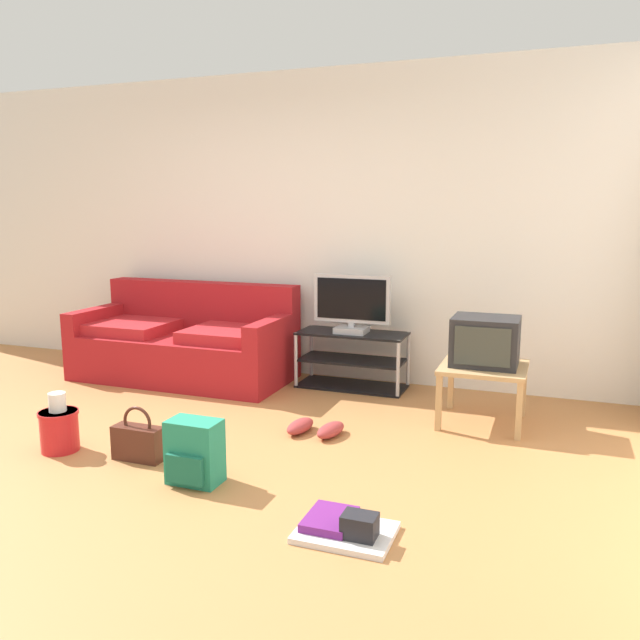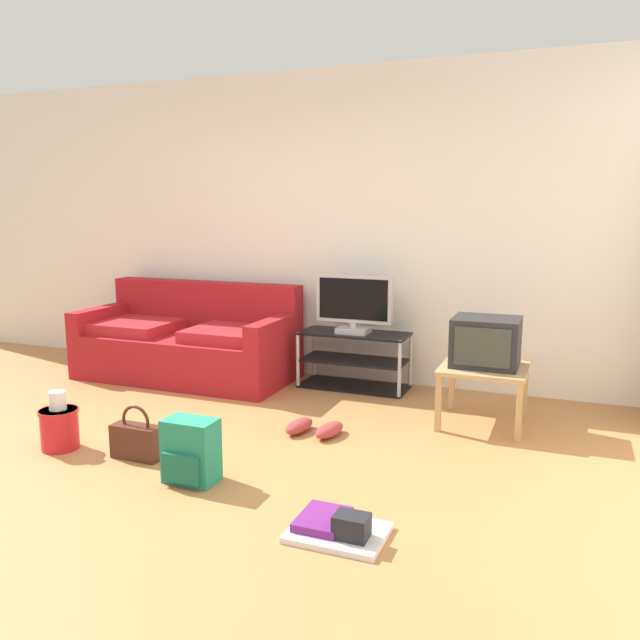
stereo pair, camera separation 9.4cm
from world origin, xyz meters
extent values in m
cube|color=#B27542|center=(0.00, 0.00, -0.01)|extent=(9.00, 9.80, 0.02)
cube|color=silver|center=(0.00, 2.45, 1.35)|extent=(9.00, 0.10, 2.70)
cube|color=maroon|center=(-0.84, 1.86, 0.20)|extent=(1.92, 0.89, 0.40)
cube|color=maroon|center=(-0.84, 2.21, 0.62)|extent=(1.92, 0.20, 0.44)
cube|color=maroon|center=(-1.72, 1.86, 0.50)|extent=(0.14, 0.89, 0.20)
cube|color=maroon|center=(0.05, 1.86, 0.50)|extent=(0.14, 0.89, 0.20)
cube|color=#AF2026|center=(-1.36, 1.80, 0.45)|extent=(0.77, 0.63, 0.10)
cube|color=#AF2026|center=(-0.31, 1.80, 0.45)|extent=(0.77, 0.63, 0.10)
cube|color=black|center=(0.67, 2.12, 0.47)|extent=(0.92, 0.40, 0.02)
cube|color=black|center=(0.67, 2.12, 0.24)|extent=(0.88, 0.38, 0.02)
cube|color=black|center=(0.67, 2.12, 0.01)|extent=(0.92, 0.40, 0.02)
cylinder|color=#B7B7BC|center=(0.23, 1.94, 0.24)|extent=(0.03, 0.03, 0.48)
cylinder|color=#B7B7BC|center=(1.12, 1.94, 0.24)|extent=(0.03, 0.03, 0.48)
cylinder|color=#B7B7BC|center=(0.23, 2.31, 0.24)|extent=(0.03, 0.03, 0.48)
cylinder|color=#B7B7BC|center=(1.12, 2.31, 0.24)|extent=(0.03, 0.03, 0.48)
cube|color=#B2B2B7|center=(0.67, 2.10, 0.50)|extent=(0.26, 0.22, 0.05)
cube|color=#B2B2B7|center=(0.67, 2.10, 0.55)|extent=(0.05, 0.04, 0.04)
cube|color=#B2B2B7|center=(0.67, 2.10, 0.77)|extent=(0.66, 0.04, 0.40)
cube|color=black|center=(0.67, 2.08, 0.77)|extent=(0.60, 0.01, 0.34)
cube|color=tan|center=(1.82, 1.57, 0.41)|extent=(0.59, 0.59, 0.03)
cube|color=tan|center=(1.56, 1.30, 0.20)|extent=(0.04, 0.04, 0.39)
cube|color=tan|center=(2.09, 1.30, 0.20)|extent=(0.04, 0.04, 0.39)
cube|color=tan|center=(1.56, 1.83, 0.20)|extent=(0.04, 0.04, 0.39)
cube|color=tan|center=(2.09, 1.83, 0.20)|extent=(0.04, 0.04, 0.39)
cube|color=#232326|center=(1.82, 1.59, 0.60)|extent=(0.46, 0.38, 0.34)
cube|color=#333833|center=(1.82, 1.39, 0.60)|extent=(0.37, 0.01, 0.27)
cube|color=#238466|center=(0.43, -0.02, 0.18)|extent=(0.29, 0.18, 0.36)
cube|color=#1A634C|center=(0.43, -0.13, 0.12)|extent=(0.22, 0.04, 0.16)
cylinder|color=#1A634C|center=(0.35, 0.09, 0.20)|extent=(0.04, 0.04, 0.29)
cylinder|color=#1A634C|center=(0.51, 0.09, 0.20)|extent=(0.04, 0.04, 0.29)
cube|color=#4C2319|center=(-0.07, 0.14, 0.11)|extent=(0.32, 0.12, 0.21)
torus|color=#4C2319|center=(-0.07, 0.14, 0.24)|extent=(0.20, 0.02, 0.20)
cylinder|color=red|center=(-0.63, 0.09, 0.13)|extent=(0.23, 0.23, 0.26)
cylinder|color=red|center=(-0.63, 0.09, 0.25)|extent=(0.25, 0.25, 0.02)
cylinder|color=white|center=(-0.63, 0.09, 0.31)|extent=(0.10, 0.10, 0.14)
ellipsoid|color=#993333|center=(0.68, 0.93, 0.04)|extent=(0.17, 0.30, 0.09)
ellipsoid|color=#993333|center=(0.90, 0.93, 0.04)|extent=(0.18, 0.31, 0.09)
cube|color=silver|center=(1.40, -0.29, 0.01)|extent=(0.45, 0.34, 0.03)
cube|color=black|center=(1.49, -0.33, 0.08)|extent=(0.16, 0.12, 0.11)
cube|color=#661E70|center=(1.31, -0.26, 0.05)|extent=(0.22, 0.28, 0.04)
camera|label=1|loc=(2.26, -2.94, 1.53)|focal=35.76mm
camera|label=2|loc=(2.35, -2.90, 1.53)|focal=35.76mm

